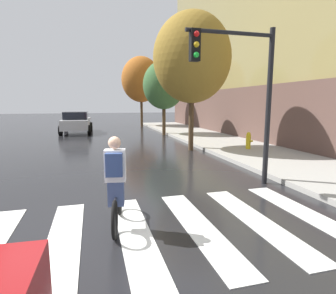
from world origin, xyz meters
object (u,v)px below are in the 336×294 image
Objects in this scene: cyclist at (116,183)px; street_tree_near at (192,58)px; traffic_light_near at (242,80)px; fire_hydrant at (248,141)px; sedan_mid at (76,122)px; street_tree_mid at (164,85)px; street_tree_far at (141,79)px.

street_tree_near is (4.16, 7.59, 3.44)m from cyclist.
traffic_light_near reaches higher than fire_hydrant.
cyclist reaches higher than sedan_mid.
traffic_light_near is 0.82× the size of street_tree_mid.
street_tree_far reaches higher than street_tree_mid.
street_tree_mid is at bearing 87.03° from street_tree_near.
sedan_mid is 0.72× the size of street_tree_far.
street_tree_far is at bearing 78.94° from cyclist.
traffic_light_near reaches higher than cyclist.
sedan_mid is at bearing -142.38° from street_tree_far.
sedan_mid is at bearing 95.04° from cyclist.
street_tree_far is at bearing 98.70° from fire_hydrant.
traffic_light_near is at bearing -94.86° from street_tree_mid.
street_tree_far reaches higher than sedan_mid.
street_tree_mid is at bearing 85.14° from traffic_light_near.
sedan_mid is at bearing 107.81° from traffic_light_near.
street_tree_mid is at bearing -27.75° from sedan_mid.
cyclist is 4.38m from traffic_light_near.
street_tree_near reaches higher than fire_hydrant.
street_tree_far is at bearing 37.62° from sedan_mid.
street_tree_mid is 7.69m from street_tree_far.
fire_hydrant is (8.11, -10.82, -0.30)m from sedan_mid.
traffic_light_near is 6.09m from fire_hydrant.
sedan_mid is 17.34m from cyclist.
street_tree_mid is 0.78× the size of street_tree_far.
street_tree_far is (0.08, 14.13, 0.15)m from street_tree_near.
street_tree_mid is (0.34, 6.52, -0.83)m from street_tree_near.
fire_hydrant is 8.45m from street_tree_mid.
street_tree_near is at bearing 154.96° from fire_hydrant.
street_tree_near is 0.97× the size of street_tree_far.
cyclist is at bearing -84.96° from sedan_mid.
street_tree_mid is (-2.08, 7.65, 2.93)m from fire_hydrant.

